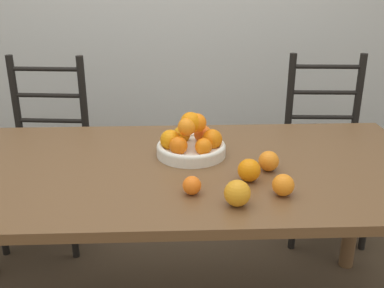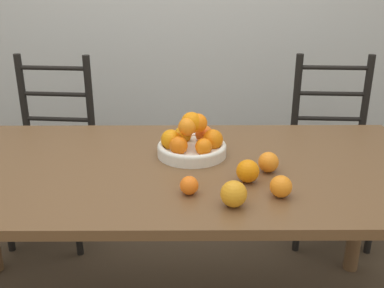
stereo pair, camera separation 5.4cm
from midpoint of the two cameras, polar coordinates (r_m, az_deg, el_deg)
The scene contains 9 objects.
dining_table at distance 1.70m, azimuth -2.15°, elevation -5.27°, with size 1.95×0.90×0.74m.
fruit_bowl at distance 1.73m, azimuth 0.90°, elevation 0.23°, with size 0.27×0.27×0.17m.
orange_loose_0 at distance 1.53m, azimuth 8.09°, elevation -3.42°, with size 0.08×0.08×0.08m.
orange_loose_1 at distance 1.62m, azimuth 10.62°, elevation -2.28°, with size 0.07×0.07×0.07m.
orange_loose_2 at distance 1.37m, azimuth 6.44°, elevation -6.32°, with size 0.08×0.08×0.08m.
orange_loose_3 at distance 1.44m, azimuth 0.72°, elevation -5.28°, with size 0.06×0.06×0.06m.
orange_loose_4 at distance 1.46m, azimuth 12.27°, elevation -5.29°, with size 0.07×0.07×0.07m.
chair_left at distance 2.55m, azimuth -16.80°, elevation -1.09°, with size 0.46×0.44×1.00m.
chair_right at distance 2.58m, azimuth 17.85°, elevation -1.01°, with size 0.45×0.43×1.00m.
Camera 2 is at (0.08, -1.52, 1.42)m, focal length 42.00 mm.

